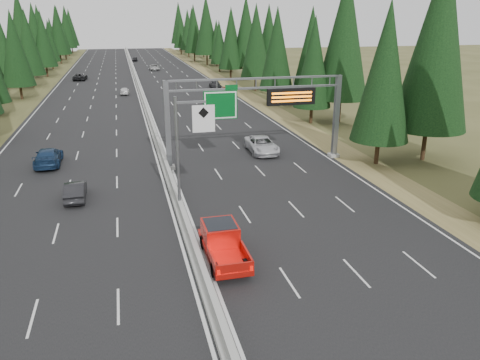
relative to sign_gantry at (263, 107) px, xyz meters
name	(u,v)px	position (x,y,z in m)	size (l,w,h in m)	color
road	(141,94)	(-8.92, 45.12, -5.23)	(32.00, 260.00, 0.08)	black
shoulder_right	(238,90)	(8.88, 45.12, -5.24)	(3.60, 260.00, 0.06)	olive
shoulder_left	(33,98)	(-26.72, 45.12, -5.24)	(3.60, 260.00, 0.06)	#41431F
median_barrier	(141,92)	(-8.92, 45.12, -4.85)	(0.70, 260.00, 0.85)	#969791
sign_gantry	(263,107)	(0.00, 0.00, 0.00)	(16.75, 0.98, 7.80)	slate
hov_sign_pole	(186,147)	(-8.33, -9.92, -0.54)	(2.80, 0.50, 8.00)	slate
tree_row_right	(296,41)	(13.20, 27.01, 4.31)	(11.31, 242.56, 18.94)	black
silver_minivan	(262,145)	(0.93, 3.26, -4.41)	(2.59, 5.62, 1.56)	silver
red_pickup	(222,240)	(-7.42, -16.77, -4.18)	(1.99, 5.57, 1.81)	black
car_ahead_green	(211,102)	(0.68, 28.52, -4.39)	(1.88, 4.66, 1.59)	#17662B
car_ahead_dkred	(227,91)	(5.58, 39.82, -4.52)	(1.42, 4.06, 1.34)	maroon
car_ahead_dkgrey	(215,85)	(5.21, 48.29, -4.50)	(1.94, 4.77, 1.38)	black
car_ahead_white	(154,67)	(-3.55, 83.74, -4.48)	(2.36, 5.12, 1.42)	#B3B3B3
car_ahead_far	(135,59)	(-7.42, 111.68, -4.53)	(1.55, 3.85, 1.31)	black
car_onc_near	(75,191)	(-16.11, -5.58, -4.51)	(1.43, 4.09, 1.35)	black
car_onc_blue	(48,157)	(-19.16, 4.01, -4.40)	(2.20, 5.42, 1.57)	navy
car_onc_white	(125,91)	(-11.66, 44.77, -4.55)	(1.50, 3.72, 1.27)	silver
car_onc_far	(80,77)	(-20.56, 67.48, -4.44)	(2.49, 5.40, 1.50)	black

